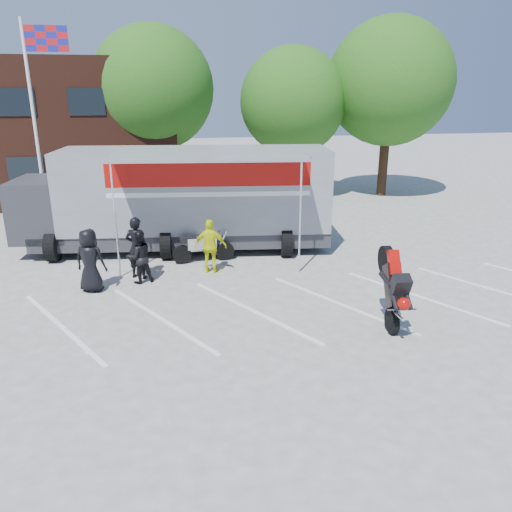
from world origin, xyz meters
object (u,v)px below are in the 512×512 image
object	(u,v)px
tree_mid	(293,102)
stunt_bike_rider	(382,320)
flagpole	(39,103)
spectator_leather_c	(139,257)
parked_motorcycle	(204,262)
spectator_hivis	(211,246)
tree_right	(390,82)
tree_left	(153,89)
spectator_leather_b	(137,248)
transporter_truck	(185,249)
spectator_leather_a	(90,260)

from	to	relation	value
tree_mid	stunt_bike_rider	world-z (taller)	tree_mid
flagpole	spectator_leather_c	world-z (taller)	flagpole
parked_motorcycle	spectator_hivis	size ratio (longest dim) A/B	1.23
tree_mid	flagpole	bearing A→B (deg)	-156.03
spectator_leather_c	spectator_hivis	bearing A→B (deg)	175.50
tree_mid	parked_motorcycle	xyz separation A→B (m)	(-5.68, -9.81, -4.94)
parked_motorcycle	spectator_hivis	bearing A→B (deg)	-177.01
tree_right	stunt_bike_rider	xyz separation A→B (m)	(-6.68, -14.68, -5.88)
tree_left	spectator_hivis	xyz separation A→B (m)	(1.46, -11.88, -4.70)
stunt_bike_rider	spectator_leather_b	bearing A→B (deg)	151.84
spectator_hivis	parked_motorcycle	bearing A→B (deg)	-66.17
tree_right	transporter_truck	xyz separation A→B (m)	(-11.23, -7.72, -5.88)
spectator_leather_b	transporter_truck	bearing A→B (deg)	-97.07
tree_right	spectator_leather_a	bearing A→B (deg)	-141.41
tree_mid	spectator_leather_a	bearing A→B (deg)	-127.73
transporter_truck	spectator_leather_a	size ratio (longest dim) A/B	6.13
tree_left	parked_motorcycle	distance (m)	12.23
parked_motorcycle	spectator_hivis	distance (m)	1.38
parked_motorcycle	stunt_bike_rider	size ratio (longest dim) A/B	0.99
stunt_bike_rider	spectator_hivis	bearing A→B (deg)	138.68
transporter_truck	parked_motorcycle	world-z (taller)	transporter_truck
stunt_bike_rider	spectator_hivis	size ratio (longest dim) A/B	1.25
spectator_hivis	transporter_truck	bearing A→B (deg)	-58.69
tree_left	parked_motorcycle	xyz separation A→B (m)	(1.32, -10.81, -5.57)
stunt_bike_rider	spectator_leather_c	xyz separation A→B (m)	(-6.04, 3.85, 0.81)
flagpole	transporter_truck	xyz separation A→B (m)	(5.01, -3.22, -5.05)
stunt_bike_rider	spectator_leather_c	size ratio (longest dim) A/B	1.34
parked_motorcycle	tree_right	bearing A→B (deg)	-52.99
stunt_bike_rider	spectator_leather_b	world-z (taller)	spectator_leather_b
tree_left	parked_motorcycle	size ratio (longest dim) A/B	4.05
stunt_bike_rider	flagpole	bearing A→B (deg)	139.99
flagpole	spectator_leather_b	size ratio (longest dim) A/B	4.14
spectator_leather_a	spectator_leather_b	distance (m)	1.53
flagpole	spectator_leather_a	bearing A→B (deg)	-72.16
tree_right	tree_left	bearing A→B (deg)	172.87
flagpole	parked_motorcycle	bearing A→B (deg)	-40.82
spectator_leather_a	spectator_hivis	distance (m)	3.64
spectator_leather_b	flagpole	bearing A→B (deg)	-36.60
flagpole	spectator_leather_c	bearing A→B (deg)	-60.91
spectator_leather_a	spectator_leather_c	xyz separation A→B (m)	(1.35, 0.41, -0.12)
tree_left	spectator_leather_a	distance (m)	13.71
spectator_leather_c	spectator_leather_b	bearing A→B (deg)	-96.77
spectator_leather_b	spectator_leather_a	bearing A→B (deg)	55.83
tree_left	spectator_leather_c	bearing A→B (deg)	-93.37
spectator_hivis	tree_mid	bearing A→B (deg)	-100.25
tree_right	spectator_hivis	world-z (taller)	tree_right
flagpole	tree_right	xyz separation A→B (m)	(16.24, 4.50, 0.82)
stunt_bike_rider	parked_motorcycle	bearing A→B (deg)	133.43
spectator_leather_c	tree_left	bearing A→B (deg)	-109.53
tree_left	flagpole	bearing A→B (deg)	-125.28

